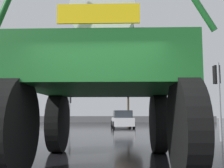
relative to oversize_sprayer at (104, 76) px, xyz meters
name	(u,v)px	position (x,y,z in m)	size (l,w,h in m)	color
ground_plane	(107,130)	(-0.10, 14.53, -2.17)	(120.00, 120.00, 0.00)	black
oversize_sprayer	(104,76)	(0.00, 0.00, 0.00)	(4.26, 5.61, 4.58)	black
sedan_ahead	(121,120)	(1.10, 17.39, -1.45)	(2.06, 4.19, 1.52)	silver
traffic_signal_near_right	(216,84)	(4.99, 5.41, 0.40)	(0.24, 0.54, 3.52)	gray
traffic_signal_far_left	(163,101)	(5.98, 23.53, 0.52)	(0.24, 0.55, 3.68)	gray
traffic_signal_far_right	(69,103)	(-4.54, 23.53, 0.29)	(0.24, 0.55, 3.38)	gray
bare_tree_far_center	(127,83)	(2.27, 28.17, 3.08)	(3.75, 3.75, 6.86)	#473828
roadside_barrier	(109,119)	(-0.10, 33.31, -1.72)	(31.31, 0.24, 0.90)	#59595B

